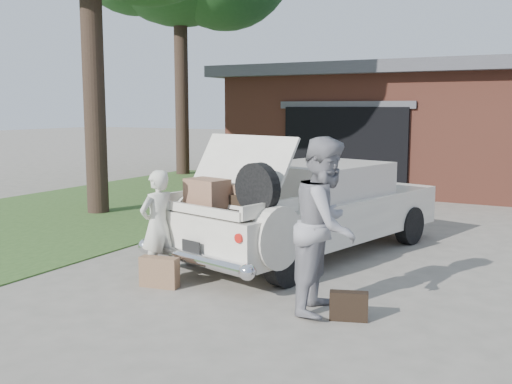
% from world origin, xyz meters
% --- Properties ---
extents(ground, '(90.00, 90.00, 0.00)m').
position_xyz_m(ground, '(0.00, 0.00, 0.00)').
color(ground, gray).
rests_on(ground, ground).
extents(grass_strip, '(6.00, 16.00, 0.02)m').
position_xyz_m(grass_strip, '(-5.50, 3.00, 0.01)').
color(grass_strip, '#2D4C1E').
rests_on(grass_strip, ground).
extents(house, '(12.80, 7.80, 3.30)m').
position_xyz_m(house, '(0.98, 11.47, 1.67)').
color(house, brown).
rests_on(house, ground).
extents(sedan, '(2.92, 5.05, 1.83)m').
position_xyz_m(sedan, '(0.15, 1.96, 0.70)').
color(sedan, silver).
rests_on(sedan, ground).
extents(woman_left, '(0.46, 0.59, 1.42)m').
position_xyz_m(woman_left, '(-0.96, -0.23, 0.71)').
color(woman_left, beige).
rests_on(woman_left, ground).
extents(woman_right, '(0.80, 0.98, 1.89)m').
position_xyz_m(woman_right, '(1.34, -0.29, 0.94)').
color(woman_right, gray).
rests_on(woman_right, ground).
extents(suitcase_left, '(0.51, 0.23, 0.38)m').
position_xyz_m(suitcase_left, '(-0.77, -0.48, 0.19)').
color(suitcase_left, brown).
rests_on(suitcase_left, ground).
extents(suitcase_right, '(0.41, 0.25, 0.31)m').
position_xyz_m(suitcase_right, '(1.68, -0.47, 0.15)').
color(suitcase_right, black).
rests_on(suitcase_right, ground).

